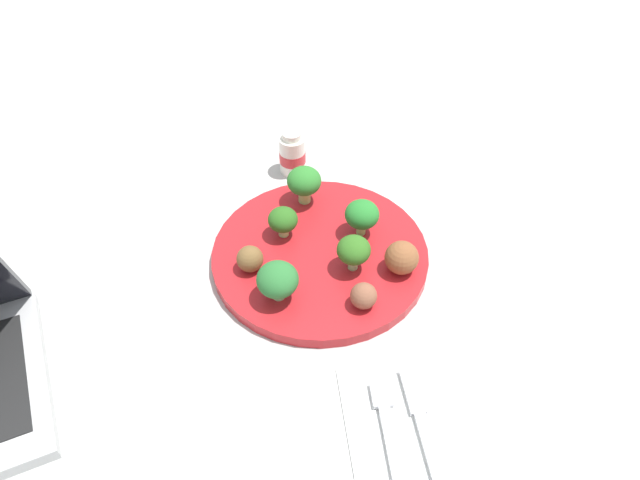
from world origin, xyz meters
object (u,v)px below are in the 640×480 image
broccoli_floret_mid_right (362,215)px  fork (388,427)px  broccoli_floret_near_rim (283,220)px  meatball_front_left (402,258)px  plate (320,255)px  yogurt_bottle (296,153)px  napkin (406,434)px  meatball_far_rim (250,259)px  meatball_back_right (364,296)px  knife (422,423)px  broccoli_floret_front_left (303,182)px  broccoli_floret_back_right (278,280)px  broccoli_floret_center (354,250)px

broccoli_floret_mid_right → fork: size_ratio=0.42×
broccoli_floret_near_rim → meatball_front_left: bearing=-125.3°
plate → yogurt_bottle: size_ratio=4.04×
napkin → yogurt_bottle: size_ratio=2.45×
plate → meatball_far_rim: size_ratio=8.31×
broccoli_floret_near_rim → meatball_front_left: (-0.09, -0.13, -0.00)m
meatball_back_right → broccoli_floret_mid_right: bearing=-14.1°
plate → knife: size_ratio=1.92×
broccoli_floret_near_rim → yogurt_bottle: size_ratio=0.61×
broccoli_floret_front_left → yogurt_bottle: 0.09m
meatball_far_rim → meatball_front_left: bearing=-103.2°
broccoli_floret_near_rim → yogurt_bottle: (0.15, -0.05, -0.01)m
broccoli_floret_near_rim → yogurt_bottle: yogurt_bottle is taller
broccoli_floret_near_rim → meatball_far_rim: (-0.05, 0.05, -0.01)m
broccoli_floret_front_left → napkin: bearing=-174.5°
broccoli_floret_front_left → meatball_front_left: bearing=-148.6°
broccoli_floret_near_rim → fork: bearing=-169.0°
meatball_front_left → plate: bearing=59.9°
broccoli_floret_back_right → napkin: bearing=-153.4°
broccoli_floret_center → knife: 0.22m
broccoli_floret_near_rim → meatball_back_right: (-0.14, -0.07, -0.01)m
broccoli_floret_mid_right → knife: size_ratio=0.35×
meatball_far_rim → fork: size_ratio=0.28×
broccoli_floret_mid_right → napkin: bearing=174.3°
meatball_back_right → napkin: (-0.16, -0.00, -0.03)m
meatball_far_rim → fork: 0.26m
broccoli_floret_front_left → yogurt_bottle: bearing=-4.2°
knife → broccoli_floret_back_right: bearing=31.5°
meatball_far_rim → fork: meatball_far_rim is taller
plate → broccoli_floret_back_right: (-0.06, 0.06, 0.04)m
meatball_back_right → yogurt_bottle: bearing=5.2°
broccoli_floret_front_left → yogurt_bottle: broccoli_floret_front_left is taller
plate → fork: plate is taller
broccoli_floret_front_left → meatball_back_right: broccoli_floret_front_left is taller
broccoli_floret_mid_right → napkin: size_ratio=0.30×
plate → knife: (-0.25, -0.05, -0.00)m
broccoli_floret_front_left → meatball_back_right: 0.20m
broccoli_floret_center → meatball_far_rim: size_ratio=1.45×
meatball_front_left → meatball_back_right: meatball_front_left is taller
broccoli_floret_mid_right → knife: (-0.27, 0.01, -0.04)m
meatball_far_rim → meatball_back_right: bearing=-125.4°
broccoli_floret_near_rim → broccoli_floret_center: size_ratio=0.87×
plate → broccoli_floret_near_rim: broccoli_floret_near_rim is taller
broccoli_floret_back_right → knife: 0.23m
fork → plate: bearing=3.6°
broccoli_floret_near_rim → meatball_far_rim: bearing=134.7°
broccoli_floret_center → meatball_front_left: bearing=-105.5°
broccoli_floret_center → knife: bearing=-175.5°
plate → broccoli_floret_back_right: size_ratio=5.44×
broccoli_floret_back_right → meatball_back_right: size_ratio=1.60×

